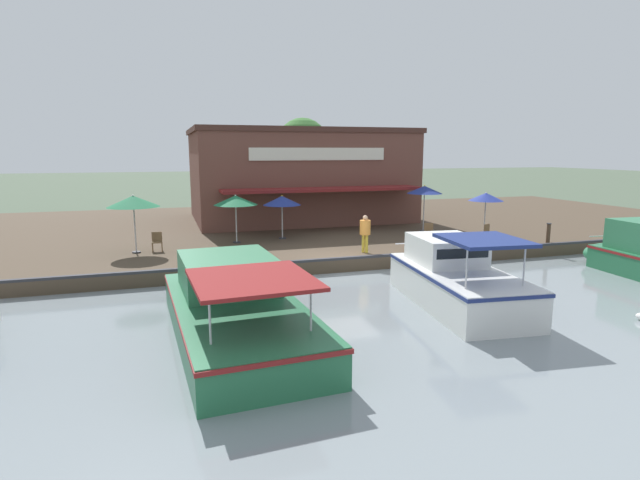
{
  "coord_description": "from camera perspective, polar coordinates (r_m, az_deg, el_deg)",
  "views": [
    {
      "loc": [
        18.71,
        -6.97,
        5.0
      ],
      "look_at": [
        -1.0,
        -0.72,
        1.3
      ],
      "focal_mm": 28.0,
      "sensor_mm": 36.0,
      "label": 1
    }
  ],
  "objects": [
    {
      "name": "waterfront_restaurant",
      "position": [
        32.9,
        -2.51,
        7.49
      ],
      "size": [
        10.94,
        13.52,
        5.76
      ],
      "color": "brown",
      "rests_on": "quay_deck"
    },
    {
      "name": "ground_plane",
      "position": [
        20.58,
        2.77,
        -3.93
      ],
      "size": [
        220.0,
        220.0,
        0.0
      ],
      "primitive_type": "plane",
      "color": "#4C5B47"
    },
    {
      "name": "patio_umbrella_far_corner",
      "position": [
        27.29,
        18.44,
        4.69
      ],
      "size": [
        1.76,
        1.76,
        2.3
      ],
      "color": "#B7B7B7",
      "rests_on": "quay_deck"
    },
    {
      "name": "person_at_quay_edge",
      "position": [
        21.82,
        5.18,
        1.22
      ],
      "size": [
        0.47,
        0.47,
        1.65
      ],
      "color": "gold",
      "rests_on": "quay_deck"
    },
    {
      "name": "patio_umbrella_mid_patio_left",
      "position": [
        25.18,
        -4.37,
        4.51
      ],
      "size": [
        1.9,
        1.9,
        2.22
      ],
      "color": "#B7B7B7",
      "rests_on": "quay_deck"
    },
    {
      "name": "patio_umbrella_by_entrance",
      "position": [
        22.95,
        -20.57,
        4.16
      ],
      "size": [
        2.21,
        2.21,
        2.55
      ],
      "color": "#B7B7B7",
      "rests_on": "quay_deck"
    },
    {
      "name": "quay_deck",
      "position": [
        30.87,
        -4.33,
        1.36
      ],
      "size": [
        22.0,
        56.0,
        0.6
      ],
      "primitive_type": "cube",
      "color": "#4C3D2D",
      "rests_on": "ground"
    },
    {
      "name": "patio_umbrella_back_row",
      "position": [
        24.27,
        -9.63,
        4.5
      ],
      "size": [
        2.09,
        2.09,
        2.34
      ],
      "color": "#B7B7B7",
      "rests_on": "quay_deck"
    },
    {
      "name": "mooring_post",
      "position": [
        26.14,
        24.64,
        0.68
      ],
      "size": [
        0.22,
        0.22,
        1.02
      ],
      "color": "#473323",
      "rests_on": "quay_deck"
    },
    {
      "name": "patio_umbrella_near_quay_edge",
      "position": [
        27.97,
        11.86,
        5.64
      ],
      "size": [
        1.92,
        1.92,
        2.56
      ],
      "color": "#B7B7B7",
      "rests_on": "quay_deck"
    },
    {
      "name": "cafe_chair_mid_patio",
      "position": [
        25.89,
        18.73,
        0.89
      ],
      "size": [
        0.57,
        0.57,
        0.85
      ],
      "color": "brown",
      "rests_on": "quay_deck"
    },
    {
      "name": "motorboat_nearest_quay",
      "position": [
        17.23,
        14.51,
        -4.0
      ],
      "size": [
        7.18,
        3.19,
        2.44
      ],
      "color": "white",
      "rests_on": "river_water"
    },
    {
      "name": "cafe_chair_back_row_seat",
      "position": [
        23.27,
        -18.13,
        -0.07
      ],
      "size": [
        0.45,
        0.45,
        0.85
      ],
      "color": "brown",
      "rests_on": "quay_deck"
    },
    {
      "name": "quay_edge_fender",
      "position": [
        20.52,
        2.69,
        -2.1
      ],
      "size": [
        0.2,
        50.4,
        0.1
      ],
      "primitive_type": "cube",
      "color": "#2D2D33",
      "rests_on": "quay_deck"
    },
    {
      "name": "motorboat_outer_channel",
      "position": [
        14.4,
        -10.13,
        -7.04
      ],
      "size": [
        9.28,
        3.63,
        2.09
      ],
      "color": "#287047",
      "rests_on": "river_water"
    },
    {
      "name": "tree_downstream_bank",
      "position": [
        39.09,
        -2.14,
        10.73
      ],
      "size": [
        4.21,
        4.01,
        6.93
      ],
      "color": "brown",
      "rests_on": "quay_deck"
    },
    {
      "name": "cafe_chair_facing_river",
      "position": [
        25.44,
        12.37,
        1.04
      ],
      "size": [
        0.55,
        0.55,
        0.85
      ],
      "color": "brown",
      "rests_on": "quay_deck"
    }
  ]
}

